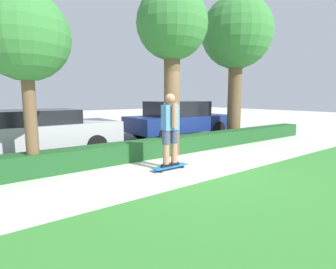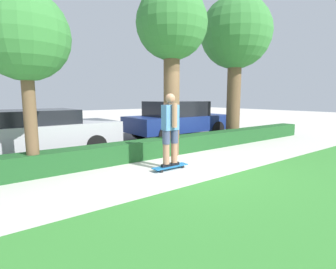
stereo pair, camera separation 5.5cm
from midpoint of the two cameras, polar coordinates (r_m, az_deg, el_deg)
name	(u,v)px [view 2 (the right image)]	position (r m, az deg, el deg)	size (l,w,h in m)	color
ground_plane	(188,168)	(6.57, 4.11, -7.35)	(60.00, 60.00, 0.00)	beige
grass_lawn_strip	(314,209)	(4.87, 28.88, -13.95)	(15.50, 4.00, 0.01)	#388433
street_asphalt	(114,144)	(10.04, -11.93, -2.08)	(15.50, 5.00, 0.01)	#474749
hedge_row	(152,148)	(7.75, -3.71, -3.00)	(15.50, 0.60, 0.52)	#1E5123
skateboard	(170,167)	(6.44, 0.25, -6.99)	(0.95, 0.24, 0.09)	#1E6BAD
skater_person	(170,128)	(6.26, 0.25, 1.45)	(0.51, 0.45, 1.75)	black
tree_near	(24,38)	(6.45, -29.02, 17.90)	(1.84, 1.84, 3.92)	brown
tree_mid	(172,30)	(8.14, 0.61, 21.85)	(2.07, 2.07, 4.89)	brown
tree_far	(236,36)	(11.11, 14.38, 20.10)	(2.73, 2.73, 5.58)	brown
parked_car_front	(35,132)	(8.68, -27.06, 0.55)	(4.78, 2.12, 1.39)	#B7B7BC
parked_car_middle	(178,119)	(11.14, 2.02, 3.37)	(4.47, 2.06, 1.58)	navy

